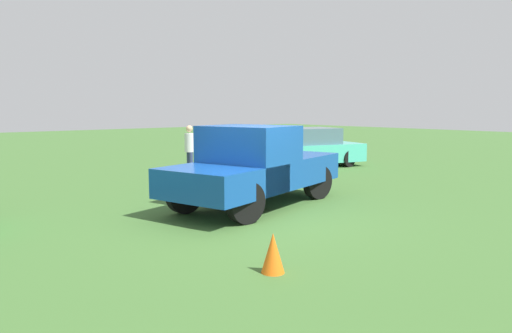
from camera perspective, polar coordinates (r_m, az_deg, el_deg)
ground_plane at (r=9.66m, az=0.19°, el=-6.14°), size 80.00×80.00×0.00m
pickup_truck at (r=10.50m, az=-0.37°, el=0.23°), size 5.06×3.06×1.83m
sedan_far at (r=17.87m, az=6.07°, el=2.15°), size 4.78×2.95×1.47m
person_visitor at (r=15.33m, az=-8.10°, el=2.27°), size 0.39×0.39×1.66m
traffic_cone at (r=6.42m, az=2.08°, el=-10.48°), size 0.32×0.32×0.55m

